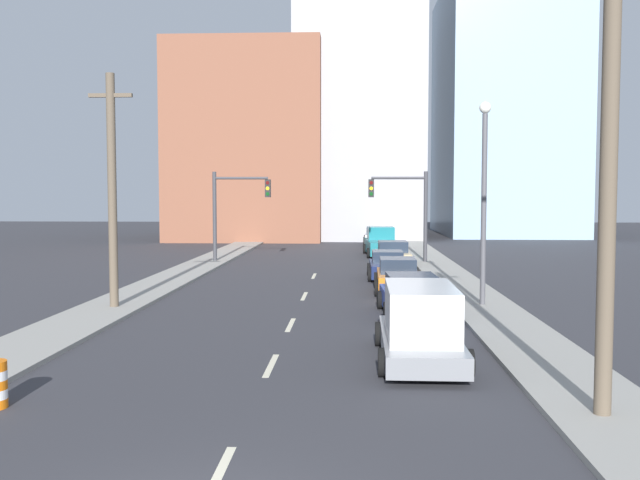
{
  "coord_description": "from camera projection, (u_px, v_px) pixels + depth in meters",
  "views": [
    {
      "loc": [
        2.04,
        -8.52,
        4.29
      ],
      "look_at": [
        0.54,
        23.59,
        2.2
      ],
      "focal_mm": 40.0,
      "sensor_mm": 36.0,
      "label": 1
    }
  ],
  "objects": [
    {
      "name": "sedan_white",
      "position": [
        376.0,
        236.0,
        60.53
      ],
      "size": [
        2.26,
        4.46,
        1.47
      ],
      "rotation": [
        0.0,
        0.0,
        -0.04
      ],
      "color": "silver",
      "rests_on": "ground"
    },
    {
      "name": "lane_stripe_at_9m",
      "position": [
        271.0,
        365.0,
        17.8
      ],
      "size": [
        0.16,
        2.4,
        0.01
      ],
      "primitive_type": "cube",
      "color": "beige",
      "rests_on": "ground"
    },
    {
      "name": "sidewalk_right",
      "position": [
        420.0,
        251.0,
        52.55
      ],
      "size": [
        2.48,
        88.3,
        0.13
      ],
      "color": "gray",
      "rests_on": "ground"
    },
    {
      "name": "pickup_truck_teal",
      "position": [
        382.0,
        244.0,
        49.46
      ],
      "size": [
        2.55,
        6.21,
        1.96
      ],
      "rotation": [
        0.0,
        0.0,
        0.05
      ],
      "color": "#196B75",
      "rests_on": "ground"
    },
    {
      "name": "building_office_center",
      "position": [
        359.0,
        105.0,
        72.28
      ],
      "size": [
        12.0,
        20.0,
        26.62
      ],
      "color": "#99999E",
      "rests_on": "ground"
    },
    {
      "name": "street_lamp",
      "position": [
        484.0,
        188.0,
        26.55
      ],
      "size": [
        0.44,
        0.44,
        7.7
      ],
      "color": "#4C4C51",
      "rests_on": "ground"
    },
    {
      "name": "sedan_brown",
      "position": [
        380.0,
        240.0,
        55.52
      ],
      "size": [
        2.23,
        4.47,
        1.47
      ],
      "rotation": [
        0.0,
        0.0,
        0.02
      ],
      "color": "brown",
      "rests_on": "ground"
    },
    {
      "name": "lane_stripe_at_28m",
      "position": [
        314.0,
        276.0,
        37.17
      ],
      "size": [
        0.16,
        2.4,
        0.01
      ],
      "primitive_type": "cube",
      "color": "beige",
      "rests_on": "ground"
    },
    {
      "name": "utility_pole_right_near",
      "position": [
        610.0,
        127.0,
        13.1
      ],
      "size": [
        1.6,
        0.32,
        10.76
      ],
      "color": "brown",
      "rests_on": "ground"
    },
    {
      "name": "traffic_signal_left",
      "position": [
        231.0,
        204.0,
        44.09
      ],
      "size": [
        3.62,
        0.35,
        5.65
      ],
      "color": "#38383D",
      "rests_on": "ground"
    },
    {
      "name": "box_truck_gray",
      "position": [
        420.0,
        325.0,
        18.13
      ],
      "size": [
        2.25,
        5.5,
        1.97
      ],
      "rotation": [
        0.0,
        0.0,
        -0.01
      ],
      "color": "slate",
      "rests_on": "ground"
    },
    {
      "name": "building_brick_left",
      "position": [
        252.0,
        145.0,
        69.06
      ],
      "size": [
        14.0,
        16.0,
        17.96
      ],
      "color": "brown",
      "rests_on": "ground"
    },
    {
      "name": "utility_pole_left_mid",
      "position": [
        112.0,
        189.0,
        26.03
      ],
      "size": [
        1.6,
        0.32,
        8.65
      ],
      "color": "brown",
      "rests_on": "ground"
    },
    {
      "name": "traffic_signal_right",
      "position": [
        408.0,
        205.0,
        43.58
      ],
      "size": [
        3.62,
        0.35,
        5.65
      ],
      "color": "#38383D",
      "rests_on": "ground"
    },
    {
      "name": "sedan_blue",
      "position": [
        411.0,
        296.0,
        25.14
      ],
      "size": [
        2.34,
        4.5,
        1.45
      ],
      "rotation": [
        0.0,
        0.0,
        0.05
      ],
      "color": "navy",
      "rests_on": "ground"
    },
    {
      "name": "building_glass_right",
      "position": [
        503.0,
        112.0,
        75.57
      ],
      "size": [
        13.0,
        20.0,
        26.01
      ],
      "color": "#8CADC6",
      "rests_on": "ground"
    },
    {
      "name": "lane_stripe_at_14m",
      "position": [
        291.0,
        325.0,
        23.3
      ],
      "size": [
        0.16,
        2.4,
        0.01
      ],
      "primitive_type": "cube",
      "color": "beige",
      "rests_on": "ground"
    },
    {
      "name": "sidewalk_left",
      "position": [
        233.0,
        250.0,
        53.2
      ],
      "size": [
        2.48,
        88.3,
        0.13
      ],
      "color": "gray",
      "rests_on": "ground"
    },
    {
      "name": "lane_stripe_at_21m",
      "position": [
        304.0,
        296.0,
        29.84
      ],
      "size": [
        0.16,
        2.4,
        0.01
      ],
      "primitive_type": "cube",
      "color": "beige",
      "rests_on": "ground"
    },
    {
      "name": "sedan_orange",
      "position": [
        398.0,
        277.0,
        30.99
      ],
      "size": [
        2.09,
        4.37,
        1.5
      ],
      "rotation": [
        0.0,
        0.0,
        -0.02
      ],
      "color": "orange",
      "rests_on": "ground"
    },
    {
      "name": "sedan_navy",
      "position": [
        387.0,
        266.0,
        36.0
      ],
      "size": [
        2.02,
        4.27,
        1.41
      ],
      "rotation": [
        0.0,
        0.0,
        -0.0
      ],
      "color": "#141E47",
      "rests_on": "ground"
    },
    {
      "name": "sedan_tan",
      "position": [
        393.0,
        255.0,
        42.02
      ],
      "size": [
        2.22,
        4.25,
        1.51
      ],
      "rotation": [
        0.0,
        0.0,
        0.02
      ],
      "color": "tan",
      "rests_on": "ground"
    },
    {
      "name": "lane_stripe_at_2m",
      "position": [
        218.0,
        475.0,
        10.86
      ],
      "size": [
        0.16,
        2.4,
        0.01
      ],
      "primitive_type": "cube",
      "color": "beige",
      "rests_on": "ground"
    }
  ]
}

